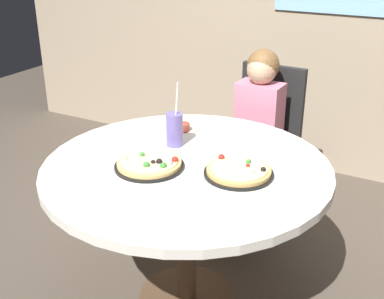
% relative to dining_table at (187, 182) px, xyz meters
% --- Properties ---
extents(ground_plane, '(8.00, 8.00, 0.00)m').
position_rel_dining_table_xyz_m(ground_plane, '(0.00, 0.00, -0.66)').
color(ground_plane, '#4C4238').
extents(dining_table, '(1.27, 1.27, 0.75)m').
position_rel_dining_table_xyz_m(dining_table, '(0.00, 0.00, 0.00)').
color(dining_table, silver).
rests_on(dining_table, ground_plane).
extents(chair_wooden, '(0.41, 0.41, 0.95)m').
position_rel_dining_table_xyz_m(chair_wooden, '(0.00, 0.98, -0.13)').
color(chair_wooden, black).
rests_on(chair_wooden, ground_plane).
extents(diner_child, '(0.27, 0.42, 1.08)m').
position_rel_dining_table_xyz_m(diner_child, '(-0.00, 0.80, -0.17)').
color(diner_child, '#3F4766').
rests_on(diner_child, ground_plane).
extents(pizza_veggie, '(0.30, 0.30, 0.05)m').
position_rel_dining_table_xyz_m(pizza_veggie, '(-0.12, -0.11, 0.11)').
color(pizza_veggie, black).
rests_on(pizza_veggie, dining_table).
extents(pizza_cheese, '(0.29, 0.29, 0.05)m').
position_rel_dining_table_xyz_m(pizza_cheese, '(0.24, 0.01, 0.11)').
color(pizza_cheese, black).
rests_on(pizza_cheese, dining_table).
extents(soda_cup, '(0.08, 0.08, 0.31)m').
position_rel_dining_table_xyz_m(soda_cup, '(-0.15, 0.15, 0.17)').
color(soda_cup, '#6659A5').
rests_on(soda_cup, dining_table).
extents(sauce_bowl, '(0.07, 0.07, 0.04)m').
position_rel_dining_table_xyz_m(sauce_bowl, '(-0.21, 0.33, 0.11)').
color(sauce_bowl, brown).
rests_on(sauce_bowl, dining_table).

